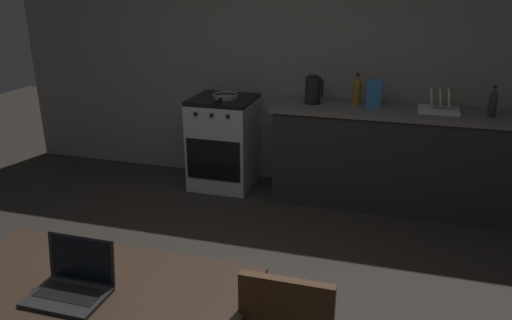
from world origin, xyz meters
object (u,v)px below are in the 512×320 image
(electric_kettle, at_px, (313,90))
(bottle_b, at_px, (357,90))
(stove_oven, at_px, (224,142))
(dining_table, at_px, (84,311))
(bottle, at_px, (493,102))
(frying_pan, at_px, (225,96))
(dish_rack, at_px, (439,106))
(laptop, at_px, (72,284))
(cereal_box, at_px, (374,93))

(electric_kettle, height_order, bottle_b, bottle_b)
(stove_oven, bearing_deg, dining_table, -81.42)
(bottle, distance_m, frying_pan, 2.38)
(electric_kettle, xyz_separation_m, bottle_b, (0.39, 0.08, 0.01))
(stove_oven, distance_m, dish_rack, 2.06)
(laptop, distance_m, cereal_box, 3.19)
(frying_pan, bearing_deg, stove_oven, 143.67)
(frying_pan, distance_m, cereal_box, 1.41)
(laptop, bearing_deg, dining_table, -9.38)
(dining_table, distance_m, laptop, 0.12)
(cereal_box, bearing_deg, dish_rack, -2.06)
(stove_oven, distance_m, cereal_box, 1.55)
(electric_kettle, xyz_separation_m, bottle, (1.52, -0.05, -0.00))
(laptop, bearing_deg, bottle, 61.25)
(frying_pan, height_order, dish_rack, dish_rack)
(laptop, xyz_separation_m, cereal_box, (1.04, 3.00, 0.26))
(bottle_b, bearing_deg, electric_kettle, -168.49)
(bottle, xyz_separation_m, cereal_box, (-0.97, 0.07, 0.00))
(dish_rack, bearing_deg, frying_pan, -179.17)
(dining_table, bearing_deg, bottle, 56.34)
(electric_kettle, distance_m, frying_pan, 0.86)
(dining_table, bearing_deg, frying_pan, 97.98)
(electric_kettle, bearing_deg, dining_table, -98.29)
(stove_oven, height_order, dining_table, stove_oven)
(dining_table, height_order, bottle_b, bottle_b)
(electric_kettle, xyz_separation_m, frying_pan, (-0.85, -0.03, -0.10))
(frying_pan, height_order, bottle_b, bottle_b)
(cereal_box, relative_size, dish_rack, 0.73)
(stove_oven, xyz_separation_m, frying_pan, (0.04, -0.03, 0.48))
(electric_kettle, relative_size, bottle_b, 0.93)
(electric_kettle, distance_m, bottle_b, 0.40)
(stove_oven, distance_m, bottle_b, 1.41)
(electric_kettle, height_order, frying_pan, electric_kettle)
(frying_pan, bearing_deg, dish_rack, 0.83)
(bottle_b, bearing_deg, dining_table, -105.09)
(stove_oven, bearing_deg, electric_kettle, 0.16)
(stove_oven, height_order, bottle, bottle)
(stove_oven, xyz_separation_m, cereal_box, (1.44, 0.02, 0.58))
(bottle, bearing_deg, dish_rack, 173.14)
(stove_oven, height_order, dish_rack, dish_rack)
(stove_oven, height_order, cereal_box, cereal_box)
(bottle, relative_size, bottle_b, 0.92)
(dining_table, relative_size, bottle_b, 4.86)
(laptop, relative_size, electric_kettle, 1.21)
(stove_oven, height_order, frying_pan, frying_pan)
(bottle_b, bearing_deg, frying_pan, -175.02)
(dining_table, bearing_deg, electric_kettle, 81.71)
(dish_rack, relative_size, bottle_b, 1.20)
(laptop, distance_m, dish_rack, 3.39)
(laptop, distance_m, bottle_b, 3.20)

